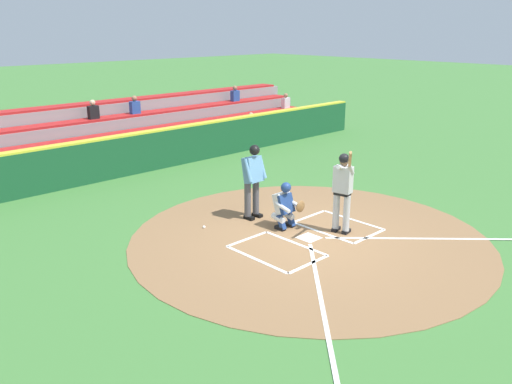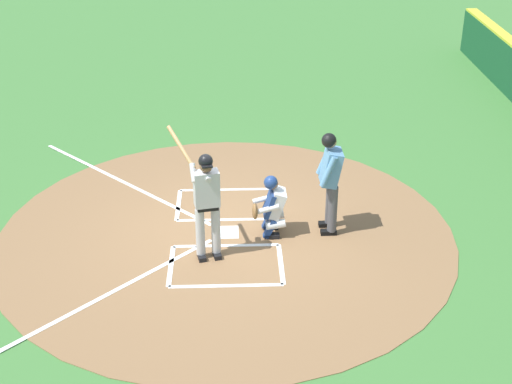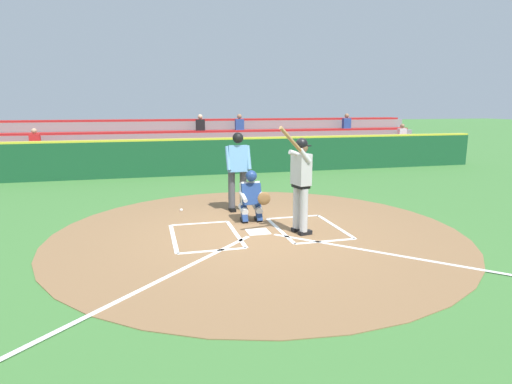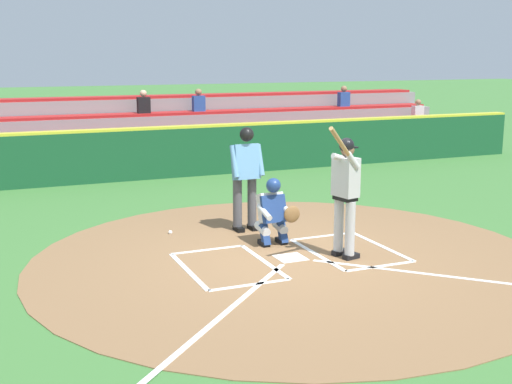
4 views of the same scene
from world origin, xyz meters
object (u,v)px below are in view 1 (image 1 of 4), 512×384
at_px(batter, 343,187).
at_px(catcher, 286,204).
at_px(baseball, 204,227).
at_px(plate_umpire, 253,176).

relative_size(batter, catcher, 1.88).
xyz_separation_m(batter, catcher, (0.70, -1.09, -0.51)).
xyz_separation_m(batter, baseball, (2.10, -2.39, -1.06)).
bearing_deg(plate_umpire, batter, 110.51).
bearing_deg(plate_umpire, baseball, -12.47).
relative_size(catcher, plate_umpire, 0.61).
height_order(batter, plate_umpire, batter).
height_order(catcher, baseball, catcher).
height_order(batter, baseball, batter).
xyz_separation_m(batter, plate_umpire, (0.79, -2.10, -0.02)).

